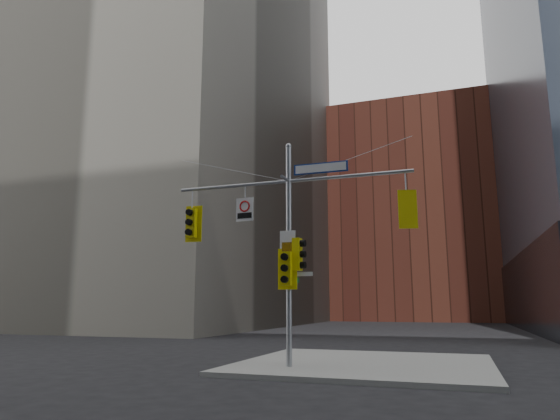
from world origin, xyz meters
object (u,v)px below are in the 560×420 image
Objects in this scene: traffic_light_pole_front at (286,268)px; regulatory_sign_arm at (245,209)px; signal_assembly at (289,229)px; traffic_light_west_arm at (192,223)px; traffic_light_pole_side at (298,254)px; traffic_light_east_arm at (407,210)px; street_sign_blade at (321,168)px.

traffic_light_pole_front is 2.58m from regulatory_sign_arm.
signal_assembly is 3.58m from traffic_light_west_arm.
traffic_light_pole_side is at bearing -2.58° from traffic_light_west_arm.
traffic_light_east_arm is at bearing 0.06° from traffic_light_pole_front.
traffic_light_west_arm is at bearing -14.20° from traffic_light_east_arm.
traffic_light_pole_side is at bearing 0.80° from signal_assembly.
traffic_light_pole_side is 0.80× the size of traffic_light_pole_front.
traffic_light_east_arm is 1.13× the size of traffic_light_pole_side.
traffic_light_pole_side is (3.89, -0.01, -1.22)m from traffic_light_west_arm.
signal_assembly is 1.72m from regulatory_sign_arm.
traffic_light_pole_side is at bearing -14.16° from traffic_light_east_arm.
regulatory_sign_arm reaches higher than traffic_light_east_arm.
regulatory_sign_arm is at bearing -13.87° from traffic_light_east_arm.
signal_assembly reaches higher than street_sign_blade.
traffic_light_west_arm is (-3.56, 0.01, 0.38)m from signal_assembly.
traffic_light_west_arm is 4.90m from street_sign_blade.
traffic_light_west_arm is 0.72× the size of street_sign_blade.
street_sign_blade reaches higher than traffic_light_pole_side.
traffic_light_pole_side reaches higher than traffic_light_pole_front.
signal_assembly is 3.76m from traffic_light_east_arm.
signal_assembly is 1.32m from traffic_light_pole_front.
street_sign_blade is at bearing -86.76° from traffic_light_pole_side.
traffic_light_pole_front is (-0.00, -0.27, -1.29)m from signal_assembly.
signal_assembly reaches higher than traffic_light_east_arm.
traffic_light_east_arm is 5.30m from regulatory_sign_arm.
traffic_light_pole_side is (0.32, 0.00, -0.83)m from signal_assembly.
street_sign_blade is 2.25× the size of regulatory_sign_arm.
street_sign_blade is at bearing 9.85° from traffic_light_pole_front.
signal_assembly is at bearing 94.14° from traffic_light_pole_side.
traffic_light_east_arm is (3.74, 0.00, 0.38)m from signal_assembly.
street_sign_blade is 2.89m from regulatory_sign_arm.
traffic_light_pole_front is (-3.74, -0.27, -1.68)m from traffic_light_east_arm.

